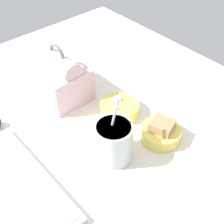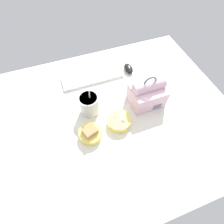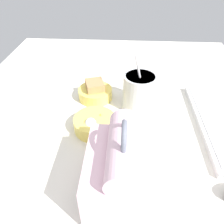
{
  "view_description": "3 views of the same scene",
  "coord_description": "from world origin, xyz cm",
  "px_view_note": "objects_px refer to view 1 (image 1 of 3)",
  "views": [
    {
      "loc": [
        -50.89,
        44.84,
        70.79
      ],
      "look_at": [
        1.57,
        -1.21,
        7.0
      ],
      "focal_mm": 50.0,
      "sensor_mm": 36.0,
      "label": 1
    },
    {
      "loc": [
        -15.72,
        -49.07,
        84.27
      ],
      "look_at": [
        1.57,
        -1.21,
        7.0
      ],
      "focal_mm": 28.0,
      "sensor_mm": 36.0,
      "label": 2
    },
    {
      "loc": [
        51.75,
        1.93,
        47.01
      ],
      "look_at": [
        1.57,
        -1.21,
        7.0
      ],
      "focal_mm": 35.0,
      "sensor_mm": 36.0,
      "label": 3
    }
  ],
  "objects_px": {
    "soup_cup": "(114,141)",
    "bento_bowl_snacks": "(119,108)",
    "lunch_bag": "(60,78)",
    "bento_bowl_sandwich": "(161,132)",
    "keyboard": "(20,182)"
  },
  "relations": [
    {
      "from": "keyboard",
      "to": "bento_bowl_sandwich",
      "type": "xyz_separation_m",
      "value": [
        -0.13,
        -0.4,
        0.01
      ]
    },
    {
      "from": "soup_cup",
      "to": "bento_bowl_snacks",
      "type": "height_order",
      "value": "soup_cup"
    },
    {
      "from": "soup_cup",
      "to": "bento_bowl_snacks",
      "type": "distance_m",
      "value": 0.18
    },
    {
      "from": "keyboard",
      "to": "soup_cup",
      "type": "distance_m",
      "value": 0.27
    },
    {
      "from": "keyboard",
      "to": "soup_cup",
      "type": "relative_size",
      "value": 1.99
    },
    {
      "from": "keyboard",
      "to": "bento_bowl_snacks",
      "type": "xyz_separation_m",
      "value": [
        0.03,
        -0.38,
        0.01
      ]
    },
    {
      "from": "soup_cup",
      "to": "bento_bowl_sandwich",
      "type": "height_order",
      "value": "soup_cup"
    },
    {
      "from": "soup_cup",
      "to": "bento_bowl_snacks",
      "type": "xyz_separation_m",
      "value": [
        0.12,
        -0.13,
        -0.04
      ]
    },
    {
      "from": "lunch_bag",
      "to": "soup_cup",
      "type": "distance_m",
      "value": 0.32
    },
    {
      "from": "lunch_bag",
      "to": "bento_bowl_sandwich",
      "type": "xyz_separation_m",
      "value": [
        -0.36,
        -0.1,
        -0.05
      ]
    },
    {
      "from": "keyboard",
      "to": "soup_cup",
      "type": "xyz_separation_m",
      "value": [
        -0.09,
        -0.25,
        0.05
      ]
    },
    {
      "from": "lunch_bag",
      "to": "bento_bowl_sandwich",
      "type": "relative_size",
      "value": 1.69
    },
    {
      "from": "bento_bowl_snacks",
      "to": "bento_bowl_sandwich",
      "type": "bearing_deg",
      "value": -173.23
    },
    {
      "from": "bento_bowl_snacks",
      "to": "soup_cup",
      "type": "bearing_deg",
      "value": 132.7
    },
    {
      "from": "bento_bowl_snacks",
      "to": "keyboard",
      "type": "bearing_deg",
      "value": 95.0
    }
  ]
}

